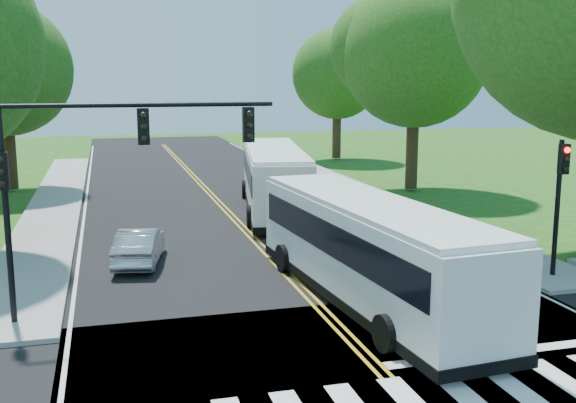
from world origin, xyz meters
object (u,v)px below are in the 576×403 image
object	(u,v)px
signal_nw	(99,159)
bus_lead	(368,249)
bus_follow	(274,178)
dark_sedan	(383,216)
signal_ne	(560,190)
hatchback	(139,246)
suv	(380,220)

from	to	relation	value
signal_nw	bus_lead	world-z (taller)	signal_nw
bus_follow	dark_sedan	size ratio (longest dim) A/B	2.84
signal_ne	bus_follow	distance (m)	15.00
signal_ne	bus_lead	distance (m)	6.84
signal_nw	hatchback	bearing A→B (deg)	77.91
hatchback	suv	xyz separation A→B (m)	(9.95, 2.05, -0.03)
signal_nw	bus_lead	distance (m)	7.89
hatchback	bus_lead	bearing A→B (deg)	147.43
bus_follow	hatchback	bearing A→B (deg)	59.83
signal_ne	bus_follow	bearing A→B (deg)	113.37
bus_follow	suv	distance (m)	6.98
signal_nw	hatchback	xyz separation A→B (m)	(1.17, 5.45, -3.72)
signal_ne	dark_sedan	bearing A→B (deg)	106.88
signal_nw	dark_sedan	bearing A→B (deg)	35.27
dark_sedan	signal_nw	bearing A→B (deg)	16.08
signal_nw	signal_ne	xyz separation A→B (m)	(14.06, 0.01, -1.41)
bus_lead	dark_sedan	bearing A→B (deg)	-120.45
hatchback	suv	distance (m)	10.16
bus_lead	dark_sedan	size ratio (longest dim) A/B	2.71
bus_lead	bus_follow	size ratio (longest dim) A/B	0.95
signal_nw	suv	distance (m)	13.92
bus_follow	bus_lead	bearing A→B (deg)	96.84
signal_nw	bus_lead	size ratio (longest dim) A/B	0.61
signal_ne	hatchback	bearing A→B (deg)	157.12
hatchback	suv	size ratio (longest dim) A/B	0.88
signal_ne	dark_sedan	world-z (taller)	signal_ne
bus_lead	signal_nw	bearing A→B (deg)	-8.14
signal_nw	hatchback	size ratio (longest dim) A/B	1.83
signal_nw	hatchback	world-z (taller)	signal_nw
signal_ne	hatchback	xyz separation A→B (m)	(-12.89, 5.44, -2.31)
bus_follow	signal_nw	bearing A→B (deg)	69.27
signal_ne	suv	distance (m)	8.37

